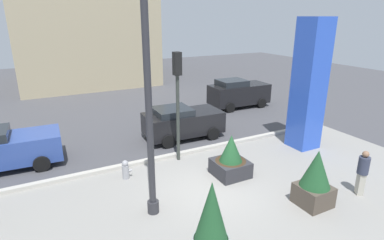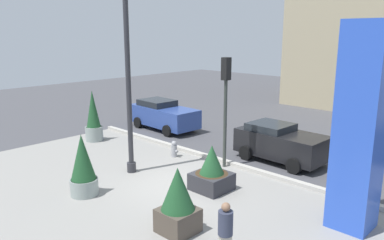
# 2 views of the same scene
# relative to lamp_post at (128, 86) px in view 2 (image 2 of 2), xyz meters

# --- Properties ---
(ground_plane) EXTENTS (60.00, 60.00, 0.00)m
(ground_plane) POSITION_rel_lamp_post_xyz_m (2.40, 4.29, -3.48)
(ground_plane) COLOR #47474C
(plaza_pavement) EXTENTS (18.00, 10.00, 0.02)m
(plaza_pavement) POSITION_rel_lamp_post_xyz_m (2.40, -1.71, -3.48)
(plaza_pavement) COLOR gray
(plaza_pavement) RESTS_ON ground_plane
(curb_strip) EXTENTS (18.00, 0.24, 0.16)m
(curb_strip) POSITION_rel_lamp_post_xyz_m (2.40, 3.41, -3.40)
(curb_strip) COLOR #B7B2A8
(curb_strip) RESTS_ON ground_plane
(lamp_post) EXTENTS (0.44, 0.44, 7.14)m
(lamp_post) POSITION_rel_lamp_post_xyz_m (0.00, 0.00, 0.00)
(lamp_post) COLOR #2D2D33
(lamp_post) RESTS_ON ground_plane
(art_pillar_blue) EXTENTS (1.14, 1.14, 5.84)m
(art_pillar_blue) POSITION_rel_lamp_post_xyz_m (8.13, 1.73, -0.56)
(art_pillar_blue) COLOR blue
(art_pillar_blue) RESTS_ON ground_plane
(potted_plant_near_left) EXTENTS (0.90, 0.90, 2.65)m
(potted_plant_near_left) POSITION_rel_lamp_post_xyz_m (-5.06, 1.45, -2.31)
(potted_plant_near_left) COLOR gray
(potted_plant_near_left) RESTS_ON ground_plane
(potted_plant_by_pillar) EXTENTS (1.24, 1.24, 1.66)m
(potted_plant_by_pillar) POSITION_rel_lamp_post_xyz_m (3.49, 0.90, -2.80)
(potted_plant_by_pillar) COLOR #2D2D33
(potted_plant_by_pillar) RESTS_ON ground_plane
(potted_plant_near_right) EXTENTS (0.95, 0.95, 2.17)m
(potted_plant_near_right) POSITION_rel_lamp_post_xyz_m (0.60, -2.49, -2.46)
(potted_plant_near_right) COLOR gray
(potted_plant_near_right) RESTS_ON ground_plane
(potted_plant_curbside) EXTENTS (1.00, 1.00, 1.92)m
(potted_plant_curbside) POSITION_rel_lamp_post_xyz_m (4.75, -1.99, -2.55)
(potted_plant_curbside) COLOR #4C4238
(potted_plant_curbside) RESTS_ON ground_plane
(fire_hydrant) EXTENTS (0.36, 0.26, 0.75)m
(fire_hydrant) POSITION_rel_lamp_post_xyz_m (-0.15, 2.51, -3.11)
(fire_hydrant) COLOR #99999E
(fire_hydrant) RESTS_ON ground_plane
(traffic_light_corner) EXTENTS (0.28, 0.42, 4.55)m
(traffic_light_corner) POSITION_rel_lamp_post_xyz_m (2.31, 3.08, -0.42)
(traffic_light_corner) COLOR #333833
(traffic_light_corner) RESTS_ON ground_plane
(car_intersection) EXTENTS (3.89, 2.16, 1.61)m
(car_intersection) POSITION_rel_lamp_post_xyz_m (3.59, 5.33, -2.65)
(car_intersection) COLOR black
(car_intersection) RESTS_ON ground_plane
(car_curb_east) EXTENTS (4.41, 2.17, 1.66)m
(car_curb_east) POSITION_rel_lamp_post_xyz_m (-4.29, 5.60, -2.63)
(car_curb_east) COLOR #2D4793
(car_curb_east) RESTS_ON ground_plane
(pedestrian_crossing) EXTENTS (0.50, 0.50, 1.62)m
(pedestrian_crossing) POSITION_rel_lamp_post_xyz_m (6.68, -2.28, -2.59)
(pedestrian_crossing) COLOR #B2AD9E
(pedestrian_crossing) RESTS_ON ground_plane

